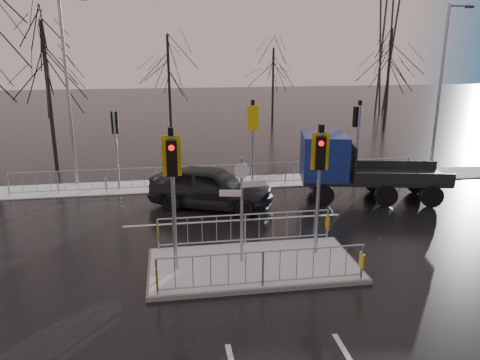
{
  "coord_description": "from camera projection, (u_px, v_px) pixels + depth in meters",
  "views": [
    {
      "loc": [
        -2.29,
        -12.1,
        6.19
      ],
      "look_at": [
        0.08,
        2.9,
        1.8
      ],
      "focal_mm": 35.0,
      "sensor_mm": 36.0,
      "label": 1
    }
  ],
  "objects": [
    {
      "name": "street_lamp_right",
      "position": [
        442.0,
        85.0,
        21.97
      ],
      "size": [
        1.25,
        0.18,
        8.0
      ],
      "color": "#969DA4",
      "rests_on": "ground"
    },
    {
      "name": "tree_far_b",
      "position": [
        273.0,
        72.0,
        36.05
      ],
      "size": [
        3.25,
        3.25,
        6.14
      ],
      "color": "black",
      "rests_on": "ground"
    },
    {
      "name": "tree_far_a",
      "position": [
        168.0,
        65.0,
        32.78
      ],
      "size": [
        3.75,
        3.75,
        7.08
      ],
      "color": "black",
      "rests_on": "ground"
    },
    {
      "name": "tree_far_c",
      "position": [
        389.0,
        60.0,
        34.14
      ],
      "size": [
        4.0,
        4.0,
        7.55
      ],
      "color": "black",
      "rests_on": "ground"
    },
    {
      "name": "ground",
      "position": [
        253.0,
        267.0,
        13.54
      ],
      "size": [
        120.0,
        120.0,
        0.0
      ],
      "primitive_type": "plane",
      "color": "black",
      "rests_on": "ground"
    },
    {
      "name": "street_lamp_left",
      "position": [
        69.0,
        86.0,
        20.35
      ],
      "size": [
        1.25,
        0.18,
        8.2
      ],
      "color": "#969DA4",
      "rests_on": "ground"
    },
    {
      "name": "lane_markings",
      "position": [
        255.0,
        272.0,
        13.22
      ],
      "size": [
        8.0,
        11.38,
        0.01
      ],
      "color": "silver",
      "rests_on": "ground"
    },
    {
      "name": "traffic_island",
      "position": [
        253.0,
        255.0,
        13.44
      ],
      "size": [
        6.0,
        3.04,
        4.15
      ],
      "color": "slate",
      "rests_on": "ground"
    },
    {
      "name": "flatbed_truck",
      "position": [
        344.0,
        165.0,
        19.23
      ],
      "size": [
        6.18,
        3.27,
        2.72
      ],
      "color": "black",
      "rests_on": "ground"
    },
    {
      "name": "snow_verge",
      "position": [
        219.0,
        183.0,
        21.7
      ],
      "size": [
        30.0,
        2.0,
        0.04
      ],
      "primitive_type": "cube",
      "color": "white",
      "rests_on": "ground"
    },
    {
      "name": "car_far_lane",
      "position": [
        211.0,
        187.0,
        18.36
      ],
      "size": [
        5.24,
        3.79,
        1.66
      ],
      "primitive_type": "imported",
      "rotation": [
        0.0,
        0.0,
        1.14
      ],
      "color": "black",
      "rests_on": "ground"
    },
    {
      "name": "far_kerb_fixtures",
      "position": [
        227.0,
        165.0,
        20.98
      ],
      "size": [
        18.0,
        0.65,
        3.83
      ],
      "color": "#969DA4",
      "rests_on": "ground"
    },
    {
      "name": "tree_near_b",
      "position": [
        46.0,
        67.0,
        22.78
      ],
      "size": [
        4.0,
        4.0,
        7.55
      ],
      "color": "black",
      "rests_on": "ground"
    }
  ]
}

